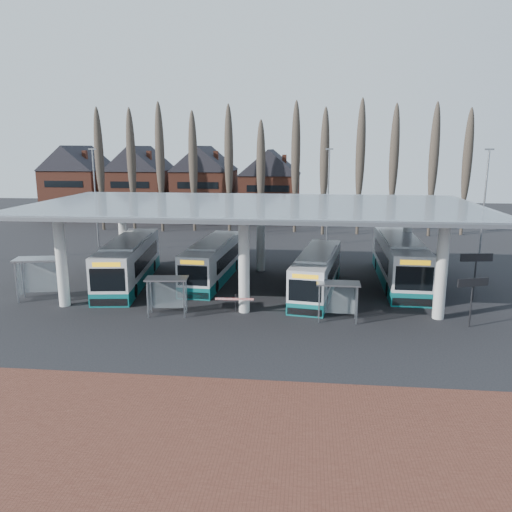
# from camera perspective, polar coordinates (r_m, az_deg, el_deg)

# --- Properties ---
(ground) EXTENTS (140.00, 140.00, 0.00)m
(ground) POSITION_cam_1_polar(r_m,az_deg,el_deg) (29.74, -1.97, -7.90)
(ground) COLOR black
(ground) RESTS_ON ground
(brick_strip) EXTENTS (70.00, 10.00, 0.03)m
(brick_strip) POSITION_cam_1_polar(r_m,az_deg,el_deg) (19.11, -7.25, -20.28)
(brick_strip) COLOR brown
(brick_strip) RESTS_ON ground
(station_canopy) EXTENTS (32.00, 16.00, 6.34)m
(station_canopy) POSITION_cam_1_polar(r_m,az_deg,el_deg) (36.14, -0.28, 5.02)
(station_canopy) COLOR silver
(station_canopy) RESTS_ON ground
(poplar_row) EXTENTS (45.10, 1.10, 14.50)m
(poplar_row) POSITION_cam_1_polar(r_m,az_deg,el_deg) (60.78, 2.33, 10.90)
(poplar_row) COLOR #473D33
(poplar_row) RESTS_ON ground
(townhouse_row) EXTENTS (36.80, 10.30, 12.25)m
(townhouse_row) POSITION_cam_1_polar(r_m,az_deg,el_deg) (74.41, -9.46, 8.81)
(townhouse_row) COLOR brown
(townhouse_row) RESTS_ON ground
(lamp_post_a) EXTENTS (0.80, 0.16, 10.17)m
(lamp_post_a) POSITION_cam_1_polar(r_m,az_deg,el_deg) (54.48, -17.88, 6.53)
(lamp_post_a) COLOR slate
(lamp_post_a) RESTS_ON ground
(lamp_post_b) EXTENTS (0.80, 0.16, 10.17)m
(lamp_post_b) POSITION_cam_1_polar(r_m,az_deg,el_deg) (53.90, 8.24, 6.93)
(lamp_post_b) COLOR slate
(lamp_post_b) RESTS_ON ground
(lamp_post_c) EXTENTS (0.80, 0.16, 10.17)m
(lamp_post_c) POSITION_cam_1_polar(r_m,az_deg,el_deg) (50.52, 24.64, 5.59)
(lamp_post_c) COLOR slate
(lamp_post_c) RESTS_ON ground
(bus_0) EXTENTS (4.17, 12.48, 3.40)m
(bus_0) POSITION_cam_1_polar(r_m,az_deg,el_deg) (39.57, -14.31, -0.73)
(bus_0) COLOR silver
(bus_0) RESTS_ON ground
(bus_1) EXTENTS (3.12, 11.34, 3.11)m
(bus_1) POSITION_cam_1_polar(r_m,az_deg,el_deg) (39.59, -4.90, -0.58)
(bus_1) COLOR silver
(bus_1) RESTS_ON ground
(bus_2) EXTENTS (3.92, 11.12, 3.03)m
(bus_2) POSITION_cam_1_polar(r_m,az_deg,el_deg) (36.06, 6.98, -1.98)
(bus_2) COLOR silver
(bus_2) RESTS_ON ground
(bus_3) EXTENTS (3.09, 12.88, 3.56)m
(bus_3) POSITION_cam_1_polar(r_m,az_deg,el_deg) (40.12, 16.05, -0.55)
(bus_3) COLOR silver
(bus_3) RESTS_ON ground
(shelter_0) EXTENTS (3.39, 2.17, 2.91)m
(shelter_0) POSITION_cam_1_polar(r_m,az_deg,el_deg) (37.23, -23.45, -1.38)
(shelter_0) COLOR gray
(shelter_0) RESTS_ON ground
(shelter_1) EXTENTS (2.72, 1.57, 2.41)m
(shelter_1) POSITION_cam_1_polar(r_m,az_deg,el_deg) (31.55, -10.11, -3.56)
(shelter_1) COLOR gray
(shelter_1) RESTS_ON ground
(shelter_2) EXTENTS (2.60, 1.34, 2.39)m
(shelter_2) POSITION_cam_1_polar(r_m,az_deg,el_deg) (30.46, 9.34, -4.13)
(shelter_2) COLOR gray
(shelter_2) RESTS_ON ground
(info_sign_0) EXTENTS (1.90, 0.75, 2.94)m
(info_sign_0) POSITION_cam_1_polar(r_m,az_deg,el_deg) (31.29, 23.53, -3.18)
(info_sign_0) COLOR black
(info_sign_0) RESTS_ON ground
(info_sign_1) EXTENTS (2.19, 0.46, 3.28)m
(info_sign_1) POSITION_cam_1_polar(r_m,az_deg,el_deg) (36.87, 23.87, -0.54)
(info_sign_1) COLOR black
(info_sign_1) RESTS_ON ground
(barrier) EXTENTS (2.41, 0.71, 1.20)m
(barrier) POSITION_cam_1_polar(r_m,az_deg,el_deg) (31.33, -2.45, -5.05)
(barrier) COLOR black
(barrier) RESTS_ON ground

